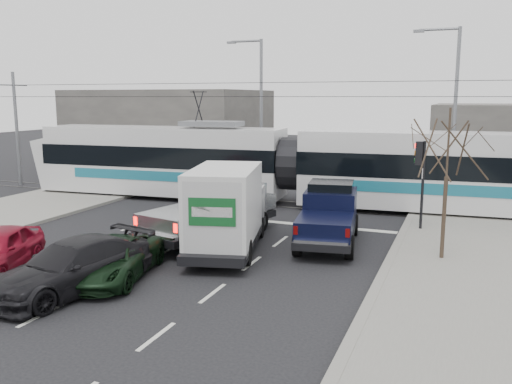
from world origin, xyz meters
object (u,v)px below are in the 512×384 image
(street_lamp_near, at_px, (452,104))
(navy_pickup, at_px, (329,214))
(street_lamp_far, at_px, (258,103))
(silver_pickup, at_px, (216,208))
(dark_car, at_px, (72,266))
(tram, at_px, (291,165))
(traffic_signal, at_px, (420,166))
(bare_tree, at_px, (448,150))
(green_car, at_px, (113,259))
(box_truck, at_px, (227,210))

(street_lamp_near, distance_m, navy_pickup, 11.84)
(street_lamp_far, xyz_separation_m, silver_pickup, (3.24, -13.20, -3.96))
(dark_car, bearing_deg, tram, 94.97)
(traffic_signal, height_order, tram, tram)
(bare_tree, relative_size, dark_car, 1.00)
(silver_pickup, relative_size, green_car, 1.53)
(green_car, bearing_deg, street_lamp_far, 85.00)
(traffic_signal, relative_size, street_lamp_far, 0.40)
(street_lamp_near, distance_m, silver_pickup, 14.46)
(silver_pickup, bearing_deg, dark_car, -86.07)
(dark_car, bearing_deg, street_lamp_far, 108.56)
(street_lamp_far, distance_m, silver_pickup, 14.15)
(tram, bearing_deg, dark_car, -101.54)
(silver_pickup, distance_m, green_car, 5.79)
(traffic_signal, xyz_separation_m, green_car, (-8.17, -9.41, -2.13))
(box_truck, xyz_separation_m, navy_pickup, (3.13, 2.45, -0.42))
(street_lamp_far, distance_m, tram, 7.75)
(bare_tree, distance_m, dark_car, 12.22)
(street_lamp_near, xyz_separation_m, silver_pickup, (-8.26, -11.20, -3.96))
(dark_car, bearing_deg, street_lamp_near, 75.40)
(bare_tree, bearing_deg, silver_pickup, 177.96)
(street_lamp_near, xyz_separation_m, green_car, (-9.01, -16.92, -4.50))
(green_car, bearing_deg, tram, 70.77)
(street_lamp_far, bearing_deg, silver_pickup, -76.19)
(green_car, bearing_deg, box_truck, 50.73)
(silver_pickup, distance_m, box_truck, 2.16)
(tram, bearing_deg, box_truck, -90.72)
(traffic_signal, xyz_separation_m, navy_pickup, (-3.02, -2.95, -1.63))
(traffic_signal, height_order, dark_car, traffic_signal)
(tram, height_order, box_truck, tram)
(bare_tree, xyz_separation_m, street_lamp_near, (-0.29, 11.50, 1.32))
(box_truck, bearing_deg, dark_car, -128.58)
(street_lamp_far, height_order, box_truck, street_lamp_far)
(street_lamp_near, height_order, dark_car, street_lamp_near)
(traffic_signal, relative_size, silver_pickup, 0.54)
(traffic_signal, bearing_deg, street_lamp_near, 83.59)
(silver_pickup, height_order, box_truck, box_truck)
(tram, height_order, dark_car, tram)
(street_lamp_near, bearing_deg, tram, -152.64)
(box_truck, bearing_deg, street_lamp_far, 92.83)
(navy_pickup, bearing_deg, bare_tree, -22.60)
(street_lamp_near, height_order, box_truck, street_lamp_near)
(tram, relative_size, navy_pickup, 5.09)
(street_lamp_near, xyz_separation_m, street_lamp_far, (-11.50, 2.00, 0.00))
(traffic_signal, height_order, street_lamp_far, street_lamp_far)
(bare_tree, height_order, street_lamp_far, street_lamp_far)
(box_truck, bearing_deg, traffic_signal, 27.30)
(green_car, bearing_deg, bare_tree, 17.73)
(silver_pickup, xyz_separation_m, box_truck, (1.27, -1.71, 0.37))
(street_lamp_near, bearing_deg, bare_tree, -88.58)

